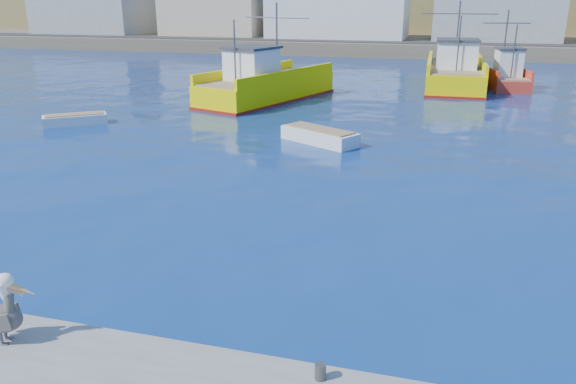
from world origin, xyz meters
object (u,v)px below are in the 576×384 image
(trawler_yellow_b, at_px, (454,73))
(skiff_mid, at_px, (320,137))
(trawler_yellow_a, at_px, (265,85))
(pelican, at_px, (3,313))
(boat_orange, at_px, (504,75))
(skiff_left, at_px, (75,120))

(trawler_yellow_b, distance_m, skiff_mid, 21.74)
(trawler_yellow_a, height_order, pelican, trawler_yellow_a)
(trawler_yellow_a, height_order, boat_orange, trawler_yellow_a)
(skiff_left, bearing_deg, trawler_yellow_b, 44.70)
(trawler_yellow_b, relative_size, skiff_mid, 2.96)
(trawler_yellow_b, xyz_separation_m, boat_orange, (3.82, 0.72, -0.13))
(trawler_yellow_a, distance_m, pelican, 30.05)
(skiff_left, xyz_separation_m, skiff_mid, (14.21, -0.40, 0.04))
(trawler_yellow_b, xyz_separation_m, skiff_left, (-20.58, -20.37, -0.86))
(boat_orange, relative_size, skiff_mid, 1.73)
(boat_orange, bearing_deg, trawler_yellow_b, -169.36)
(skiff_left, bearing_deg, skiff_mid, -1.60)
(trawler_yellow_a, distance_m, skiff_left, 13.11)
(skiff_left, relative_size, pelican, 2.34)
(trawler_yellow_b, bearing_deg, boat_orange, 10.64)
(trawler_yellow_a, distance_m, boat_orange, 19.64)
(trawler_yellow_a, relative_size, skiff_left, 3.60)
(skiff_left, xyz_separation_m, pelican, (12.26, -19.35, 0.89))
(skiff_mid, xyz_separation_m, pelican, (-1.95, -18.95, 0.84))
(skiff_mid, relative_size, pelican, 2.88)
(trawler_yellow_b, relative_size, pelican, 8.52)
(skiff_left, height_order, pelican, pelican)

